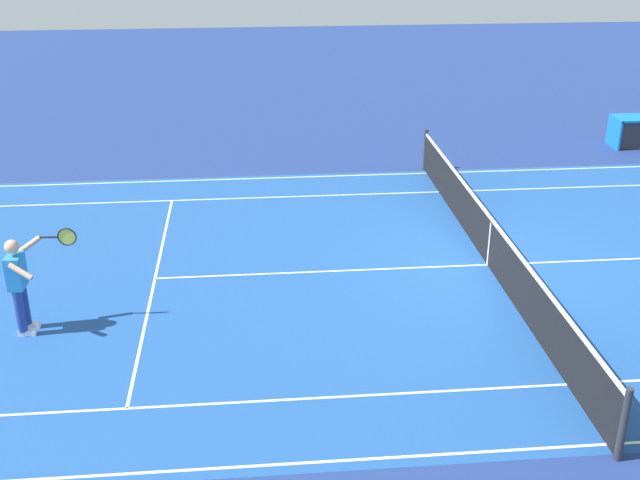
# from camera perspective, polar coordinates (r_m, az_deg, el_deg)

# --- Properties ---
(ground_plane) EXTENTS (60.00, 60.00, 0.00)m
(ground_plane) POSITION_cam_1_polar(r_m,az_deg,el_deg) (15.79, 11.96, -1.76)
(ground_plane) COLOR navy
(court_slab) EXTENTS (24.20, 11.40, 0.00)m
(court_slab) POSITION_cam_1_polar(r_m,az_deg,el_deg) (15.79, 11.96, -1.76)
(court_slab) COLOR #1E4C93
(court_slab) RESTS_ON ground_plane
(court_line_markings) EXTENTS (23.85, 11.05, 0.01)m
(court_line_markings) POSITION_cam_1_polar(r_m,az_deg,el_deg) (15.79, 11.96, -1.75)
(court_line_markings) COLOR white
(court_line_markings) RESTS_ON ground_plane
(tennis_net) EXTENTS (0.10, 11.70, 1.08)m
(tennis_net) POSITION_cam_1_polar(r_m,az_deg,el_deg) (15.59, 12.11, -0.13)
(tennis_net) COLOR #2D2D33
(tennis_net) RESTS_ON ground_plane
(tennis_player_near) EXTENTS (1.08, 0.78, 1.70)m
(tennis_player_near) POSITION_cam_1_polar(r_m,az_deg,el_deg) (13.65, -20.75, -2.76)
(tennis_player_near) COLOR navy
(tennis_player_near) RESTS_ON ground_plane
(equipment_cart_tarped) EXTENTS (1.25, 0.84, 0.85)m
(equipment_cart_tarped) POSITION_cam_1_polar(r_m,az_deg,el_deg) (24.35, 21.59, 7.28)
(equipment_cart_tarped) COLOR #2D2D33
(equipment_cart_tarped) RESTS_ON ground_plane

